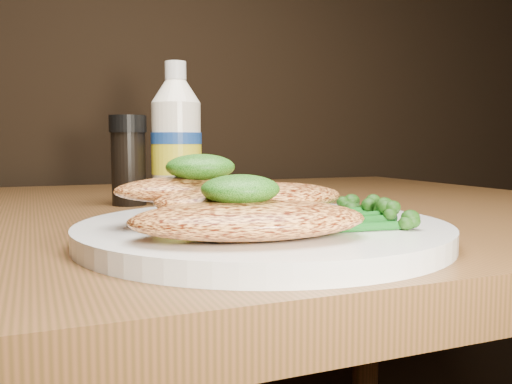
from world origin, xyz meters
name	(u,v)px	position (x,y,z in m)	size (l,w,h in m)	color
plate	(263,231)	(0.05, 0.81, 0.76)	(0.30, 0.30, 0.02)	white
chicken_front	(249,220)	(0.01, 0.74, 0.78)	(0.16, 0.08, 0.03)	#FAA44F
chicken_mid	(253,198)	(0.03, 0.79, 0.79)	(0.16, 0.08, 0.02)	#FAA44F
chicken_back	(200,188)	(0.00, 0.82, 0.79)	(0.14, 0.07, 0.02)	#FAA44F
pesto_front	(240,189)	(0.00, 0.75, 0.80)	(0.05, 0.05, 0.02)	#0C3608
pesto_back	(200,167)	(0.00, 0.81, 0.81)	(0.05, 0.05, 0.02)	#0C3608
broccolini_bundle	(327,210)	(0.09, 0.78, 0.78)	(0.15, 0.11, 0.02)	#135818
mayo_bottle	(176,134)	(0.05, 1.08, 0.84)	(0.06, 0.06, 0.18)	white
pepper_grinder	(128,161)	(-0.01, 1.10, 0.81)	(0.05, 0.05, 0.11)	black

